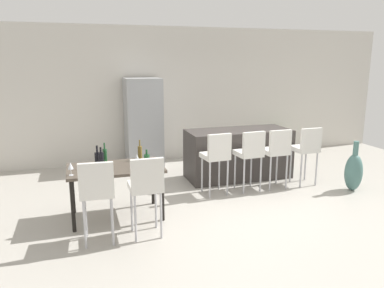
% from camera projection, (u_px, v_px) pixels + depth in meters
% --- Properties ---
extents(ground_plane, '(10.00, 10.00, 0.00)m').
position_uv_depth(ground_plane, '(235.00, 201.00, 5.95)').
color(ground_plane, '#ADA89E').
extents(back_wall, '(10.00, 0.12, 2.90)m').
position_uv_depth(back_wall, '(184.00, 94.00, 8.34)').
color(back_wall, beige).
rests_on(back_wall, ground_plane).
extents(kitchen_island, '(1.94, 0.80, 0.92)m').
position_uv_depth(kitchen_island, '(238.00, 154.00, 7.08)').
color(kitchen_island, '#383330').
rests_on(kitchen_island, ground_plane).
extents(bar_chair_left, '(0.43, 0.43, 1.05)m').
position_uv_depth(bar_chair_left, '(217.00, 154.00, 6.08)').
color(bar_chair_left, silver).
rests_on(bar_chair_left, ground_plane).
extents(bar_chair_middle, '(0.43, 0.43, 1.05)m').
position_uv_depth(bar_chair_middle, '(250.00, 151.00, 6.26)').
color(bar_chair_middle, silver).
rests_on(bar_chair_middle, ground_plane).
extents(bar_chair_right, '(0.41, 0.41, 1.05)m').
position_uv_depth(bar_chair_right, '(277.00, 149.00, 6.40)').
color(bar_chair_right, silver).
rests_on(bar_chair_right, ground_plane).
extents(bar_chair_far, '(0.41, 0.41, 1.05)m').
position_uv_depth(bar_chair_far, '(307.00, 147.00, 6.58)').
color(bar_chair_far, silver).
rests_on(bar_chair_far, ground_plane).
extents(dining_table, '(1.30, 0.77, 0.74)m').
position_uv_depth(dining_table, '(115.00, 172.00, 5.22)').
color(dining_table, '#4C4238').
rests_on(dining_table, ground_plane).
extents(dining_chair_near, '(0.42, 0.42, 1.05)m').
position_uv_depth(dining_chair_near, '(97.00, 189.00, 4.43)').
color(dining_chair_near, silver).
rests_on(dining_chair_near, ground_plane).
extents(dining_chair_far, '(0.40, 0.40, 1.05)m').
position_uv_depth(dining_chair_far, '(146.00, 184.00, 4.60)').
color(dining_chair_far, silver).
rests_on(dining_chair_far, ground_plane).
extents(wine_bottle_inner, '(0.06, 0.06, 0.31)m').
position_uv_depth(wine_bottle_inner, '(140.00, 153.00, 5.53)').
color(wine_bottle_inner, brown).
rests_on(wine_bottle_inner, dining_table).
extents(wine_bottle_near, '(0.06, 0.06, 0.31)m').
position_uv_depth(wine_bottle_near, '(105.00, 156.00, 5.32)').
color(wine_bottle_near, '#194723').
rests_on(wine_bottle_near, dining_table).
extents(wine_bottle_end, '(0.08, 0.08, 0.31)m').
position_uv_depth(wine_bottle_end, '(98.00, 160.00, 5.13)').
color(wine_bottle_end, black).
rests_on(wine_bottle_end, dining_table).
extents(wine_bottle_far, '(0.08, 0.08, 0.31)m').
position_uv_depth(wine_bottle_far, '(101.00, 161.00, 5.03)').
color(wine_bottle_far, black).
rests_on(wine_bottle_far, dining_table).
extents(wine_bottle_right, '(0.08, 0.08, 0.27)m').
position_uv_depth(wine_bottle_right, '(147.00, 161.00, 5.07)').
color(wine_bottle_right, '#194723').
rests_on(wine_bottle_right, dining_table).
extents(wine_glass_left, '(0.07, 0.07, 0.17)m').
position_uv_depth(wine_glass_left, '(137.00, 157.00, 5.21)').
color(wine_glass_left, silver).
rests_on(wine_glass_left, dining_table).
extents(wine_glass_middle, '(0.07, 0.07, 0.17)m').
position_uv_depth(wine_glass_middle, '(70.00, 166.00, 4.79)').
color(wine_glass_middle, silver).
rests_on(wine_glass_middle, dining_table).
extents(refrigerator, '(0.72, 0.68, 1.84)m').
position_uv_depth(refrigerator, '(143.00, 123.00, 7.76)').
color(refrigerator, '#939699').
rests_on(refrigerator, ground_plane).
extents(floor_vase, '(0.29, 0.29, 0.86)m').
position_uv_depth(floor_vase, '(354.00, 172.00, 6.37)').
color(floor_vase, '#47706B').
rests_on(floor_vase, ground_plane).
extents(potted_plant, '(0.32, 0.32, 0.53)m').
position_uv_depth(potted_plant, '(279.00, 142.00, 8.83)').
color(potted_plant, '#996B4C').
rests_on(potted_plant, ground_plane).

